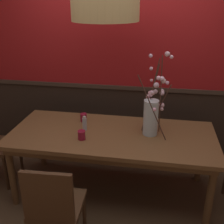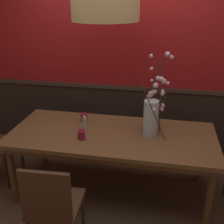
{
  "view_description": "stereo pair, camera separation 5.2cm",
  "coord_description": "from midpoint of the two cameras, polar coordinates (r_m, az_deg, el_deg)",
  "views": [
    {
      "loc": [
        0.46,
        -2.62,
        2.11
      ],
      "look_at": [
        0.0,
        0.0,
        1.0
      ],
      "focal_mm": 44.82,
      "sensor_mm": 36.0,
      "label": 1
    },
    {
      "loc": [
        0.51,
        -2.61,
        2.11
      ],
      "look_at": [
        0.0,
        0.0,
        1.0
      ],
      "focal_mm": 44.82,
      "sensor_mm": 36.0,
      "label": 2
    }
  ],
  "objects": [
    {
      "name": "condiment_bottle",
      "position": [
        3.04,
        -6.11,
        -2.37
      ],
      "size": [
        0.05,
        0.05,
        0.16
      ],
      "color": "#ADADB2",
      "rests_on": "dining_table"
    },
    {
      "name": "ground_plane",
      "position": [
        3.39,
        -0.45,
        -15.74
      ],
      "size": [
        24.0,
        24.0,
        0.0
      ],
      "primitive_type": "plane",
      "color": "brown"
    },
    {
      "name": "dining_table",
      "position": [
        3.02,
        -0.49,
        -5.68
      ],
      "size": [
        2.18,
        0.95,
        0.75
      ],
      "color": "brown",
      "rests_on": "ground"
    },
    {
      "name": "pendant_lamp",
      "position": [
        2.75,
        -1.97,
        20.51
      ],
      "size": [
        0.64,
        0.64,
        0.72
      ],
      "color": "tan"
    },
    {
      "name": "vase_with_blossoms",
      "position": [
        2.89,
        7.6,
        -0.43
      ],
      "size": [
        0.33,
        0.53,
        0.87
      ],
      "color": "silver",
      "rests_on": "dining_table"
    },
    {
      "name": "back_wall",
      "position": [
        3.55,
        1.87,
        9.5
      ],
      "size": [
        6.12,
        0.14,
        2.61
      ],
      "color": "#2D2119",
      "rests_on": "ground"
    },
    {
      "name": "candle_holder_nearer_edge",
      "position": [
        2.86,
        -6.75,
        -4.68
      ],
      "size": [
        0.08,
        0.08,
        0.1
      ],
      "color": "maroon",
      "rests_on": "dining_table"
    },
    {
      "name": "chair_near_side_left",
      "position": [
        2.46,
        -12.28,
        -18.13
      ],
      "size": [
        0.44,
        0.45,
        0.92
      ],
      "color": "#4C301C",
      "rests_on": "ground"
    },
    {
      "name": "candle_holder_nearer_center",
      "position": [
        3.26,
        -6.28,
        -1.1
      ],
      "size": [
        0.08,
        0.08,
        0.09
      ],
      "color": "maroon",
      "rests_on": "dining_table"
    },
    {
      "name": "chair_far_side_left",
      "position": [
        3.9,
        -2.49,
        -1.33
      ],
      "size": [
        0.43,
        0.41,
        0.94
      ],
      "color": "#4C301C",
      "rests_on": "ground"
    }
  ]
}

